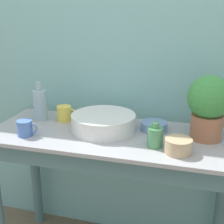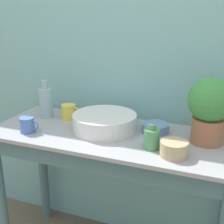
{
  "view_description": "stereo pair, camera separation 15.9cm",
  "coord_description": "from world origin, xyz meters",
  "px_view_note": "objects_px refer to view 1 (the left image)",
  "views": [
    {
      "loc": [
        0.4,
        -1.19,
        1.46
      ],
      "look_at": [
        0.0,
        0.26,
        0.95
      ],
      "focal_mm": 50.0,
      "sensor_mm": 36.0,
      "label": 1
    },
    {
      "loc": [
        0.55,
        -1.14,
        1.46
      ],
      "look_at": [
        0.0,
        0.26,
        0.95
      ],
      "focal_mm": 50.0,
      "sensor_mm": 36.0,
      "label": 2
    }
  ],
  "objects_px": {
    "bottle_tall": "(40,104)",
    "mug_blue": "(25,128)",
    "potted_plant": "(208,105)",
    "bowl_small_tan": "(178,146)",
    "bottle_short": "(155,137)",
    "bowl_small_blue": "(154,126)",
    "mug_yellow": "(65,113)",
    "bowl_wash_large": "(104,122)"
  },
  "relations": [
    {
      "from": "bowl_wash_large",
      "to": "bottle_tall",
      "type": "distance_m",
      "value": 0.41
    },
    {
      "from": "bottle_tall",
      "to": "mug_yellow",
      "type": "relative_size",
      "value": 1.9
    },
    {
      "from": "bowl_small_tan",
      "to": "bowl_small_blue",
      "type": "bearing_deg",
      "value": 120.53
    },
    {
      "from": "mug_yellow",
      "to": "bowl_small_tan",
      "type": "height_order",
      "value": "mug_yellow"
    },
    {
      "from": "bowl_wash_large",
      "to": "potted_plant",
      "type": "bearing_deg",
      "value": 3.6
    },
    {
      "from": "bottle_tall",
      "to": "bowl_wash_large",
      "type": "bearing_deg",
      "value": -9.0
    },
    {
      "from": "bowl_wash_large",
      "to": "mug_blue",
      "type": "relative_size",
      "value": 3.08
    },
    {
      "from": "bowl_small_tan",
      "to": "bottle_short",
      "type": "bearing_deg",
      "value": 160.4
    },
    {
      "from": "bowl_wash_large",
      "to": "bowl_small_blue",
      "type": "xyz_separation_m",
      "value": [
        0.26,
        0.07,
        -0.02
      ]
    },
    {
      "from": "potted_plant",
      "to": "bowl_small_blue",
      "type": "height_order",
      "value": "potted_plant"
    },
    {
      "from": "potted_plant",
      "to": "mug_yellow",
      "type": "xyz_separation_m",
      "value": [
        -0.79,
        0.05,
        -0.13
      ]
    },
    {
      "from": "mug_blue",
      "to": "bowl_small_tan",
      "type": "bearing_deg",
      "value": 0.33
    },
    {
      "from": "bowl_small_blue",
      "to": "mug_yellow",
      "type": "bearing_deg",
      "value": 178.91
    },
    {
      "from": "mug_blue",
      "to": "bowl_small_tan",
      "type": "xyz_separation_m",
      "value": [
        0.77,
        0.0,
        -0.01
      ]
    },
    {
      "from": "mug_yellow",
      "to": "bottle_short",
      "type": "bearing_deg",
      "value": -21.21
    },
    {
      "from": "potted_plant",
      "to": "bowl_small_tan",
      "type": "xyz_separation_m",
      "value": [
        -0.12,
        -0.21,
        -0.14
      ]
    },
    {
      "from": "potted_plant",
      "to": "bowl_small_tan",
      "type": "bearing_deg",
      "value": -120.33
    },
    {
      "from": "bottle_short",
      "to": "bottle_tall",
      "type": "bearing_deg",
      "value": 164.25
    },
    {
      "from": "bottle_short",
      "to": "bowl_small_blue",
      "type": "distance_m",
      "value": 0.21
    },
    {
      "from": "bowl_wash_large",
      "to": "bottle_short",
      "type": "relative_size",
      "value": 2.82
    },
    {
      "from": "bottle_short",
      "to": "bowl_small_tan",
      "type": "xyz_separation_m",
      "value": [
        0.11,
        -0.04,
        -0.02
      ]
    },
    {
      "from": "potted_plant",
      "to": "bowl_small_tan",
      "type": "relative_size",
      "value": 2.59
    },
    {
      "from": "bottle_tall",
      "to": "mug_yellow",
      "type": "height_order",
      "value": "bottle_tall"
    },
    {
      "from": "bottle_short",
      "to": "potted_plant",
      "type": "bearing_deg",
      "value": 35.54
    },
    {
      "from": "bowl_wash_large",
      "to": "bottle_short",
      "type": "height_order",
      "value": "bottle_short"
    },
    {
      "from": "bottle_tall",
      "to": "bowl_small_blue",
      "type": "xyz_separation_m",
      "value": [
        0.67,
        0.01,
        -0.07
      ]
    },
    {
      "from": "bowl_wash_large",
      "to": "bottle_tall",
      "type": "xyz_separation_m",
      "value": [
        -0.41,
        0.06,
        0.05
      ]
    },
    {
      "from": "bottle_tall",
      "to": "bottle_short",
      "type": "bearing_deg",
      "value": -15.75
    },
    {
      "from": "bottle_tall",
      "to": "mug_blue",
      "type": "relative_size",
      "value": 2.03
    },
    {
      "from": "potted_plant",
      "to": "bowl_wash_large",
      "type": "bearing_deg",
      "value": -176.4
    },
    {
      "from": "potted_plant",
      "to": "bottle_tall",
      "type": "xyz_separation_m",
      "value": [
        -0.93,
        0.03,
        -0.08
      ]
    },
    {
      "from": "bowl_wash_large",
      "to": "bottle_tall",
      "type": "bearing_deg",
      "value": 171.0
    },
    {
      "from": "bowl_wash_large",
      "to": "bottle_short",
      "type": "bearing_deg",
      "value": -24.33
    },
    {
      "from": "bowl_wash_large",
      "to": "mug_yellow",
      "type": "height_order",
      "value": "bowl_wash_large"
    },
    {
      "from": "mug_blue",
      "to": "bowl_small_tan",
      "type": "distance_m",
      "value": 0.77
    },
    {
      "from": "potted_plant",
      "to": "bowl_small_blue",
      "type": "bearing_deg",
      "value": 171.5
    },
    {
      "from": "bottle_short",
      "to": "mug_yellow",
      "type": "distance_m",
      "value": 0.6
    },
    {
      "from": "potted_plant",
      "to": "bottle_tall",
      "type": "relative_size",
      "value": 1.43
    },
    {
      "from": "potted_plant",
      "to": "mug_blue",
      "type": "distance_m",
      "value": 0.93
    },
    {
      "from": "bottle_tall",
      "to": "bowl_small_blue",
      "type": "relative_size",
      "value": 1.59
    },
    {
      "from": "bottle_tall",
      "to": "bowl_small_blue",
      "type": "distance_m",
      "value": 0.67
    },
    {
      "from": "mug_blue",
      "to": "mug_yellow",
      "type": "xyz_separation_m",
      "value": [
        0.1,
        0.26,
        0.0
      ]
    }
  ]
}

